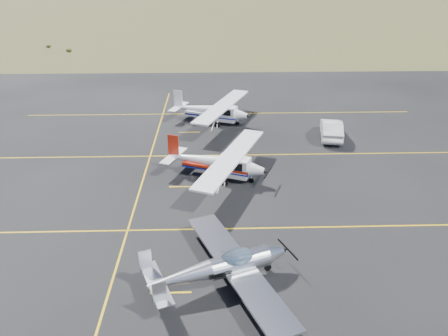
% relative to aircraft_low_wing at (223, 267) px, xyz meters
% --- Properties ---
extents(ground, '(1600.00, 1600.00, 0.00)m').
position_rel_aircraft_low_wing_xyz_m(ground, '(0.45, 2.91, -1.04)').
color(ground, '#383D1C').
rests_on(ground, ground).
extents(apron, '(72.00, 72.00, 0.02)m').
position_rel_aircraft_low_wing_xyz_m(apron, '(0.45, 9.91, -1.04)').
color(apron, black).
rests_on(apron, ground).
extents(aircraft_low_wing, '(7.34, 9.81, 2.17)m').
position_rel_aircraft_low_wing_xyz_m(aircraft_low_wing, '(0.00, 0.00, 0.00)').
color(aircraft_low_wing, silver).
rests_on(aircraft_low_wing, apron).
extents(aircraft_cessna, '(8.09, 11.03, 2.87)m').
position_rel_aircraft_low_wing_xyz_m(aircraft_cessna, '(-0.13, 11.86, 0.24)').
color(aircraft_cessna, white).
rests_on(aircraft_cessna, apron).
extents(aircraft_plain, '(8.30, 11.33, 2.94)m').
position_rel_aircraft_low_wing_xyz_m(aircraft_plain, '(-0.46, 24.08, 0.27)').
color(aircraft_plain, white).
rests_on(aircraft_plain, apron).
extents(sedan, '(2.66, 5.29, 1.66)m').
position_rel_aircraft_low_wing_xyz_m(sedan, '(10.33, 19.58, -0.20)').
color(sedan, silver).
rests_on(sedan, apron).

